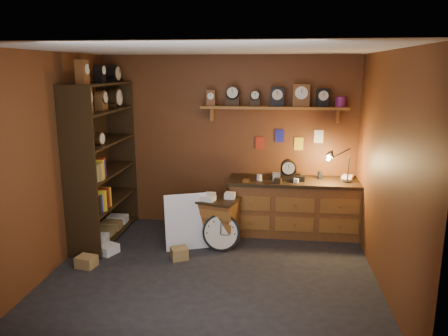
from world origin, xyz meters
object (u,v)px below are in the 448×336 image
shelving_unit (100,156)px  low_cabinet (217,219)px  workbench (294,204)px  big_round_clock (221,232)px

shelving_unit → low_cabinet: (1.72, -0.02, -0.89)m
shelving_unit → low_cabinet: shelving_unit is taller
shelving_unit → workbench: (2.84, 0.49, -0.78)m
low_cabinet → big_round_clock: size_ratio=1.43×
workbench → low_cabinet: size_ratio=2.65×
low_cabinet → workbench: bearing=41.6°
low_cabinet → big_round_clock: (0.09, -0.25, -0.11)m
workbench → low_cabinet: workbench is taller
shelving_unit → workbench: 2.99m
workbench → shelving_unit: bearing=-170.1°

